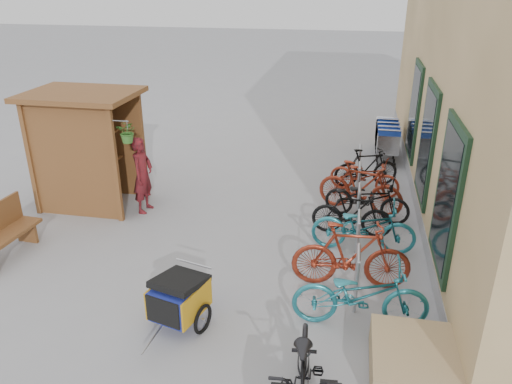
% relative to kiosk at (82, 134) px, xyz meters
% --- Properties ---
extents(ground, '(80.00, 80.00, 0.00)m').
position_rel_kiosk_xyz_m(ground, '(3.28, -2.47, -1.55)').
color(ground, gray).
extents(kiosk, '(2.49, 1.65, 2.40)m').
position_rel_kiosk_xyz_m(kiosk, '(0.00, 0.00, 0.00)').
color(kiosk, brown).
rests_on(kiosk, ground).
extents(bike_rack, '(0.05, 5.35, 0.86)m').
position_rel_kiosk_xyz_m(bike_rack, '(5.58, -0.07, -1.04)').
color(bike_rack, '#A5A8AD').
rests_on(bike_rack, ground).
extents(pallet_stack, '(1.00, 1.20, 0.40)m').
position_rel_kiosk_xyz_m(pallet_stack, '(6.28, -3.87, -1.34)').
color(pallet_stack, tan).
rests_on(pallet_stack, ground).
extents(shopping_carts, '(0.57, 1.92, 1.02)m').
position_rel_kiosk_xyz_m(shopping_carts, '(6.28, 4.31, -0.96)').
color(shopping_carts, silver).
rests_on(shopping_carts, ground).
extents(child_trailer, '(0.88, 1.38, 0.79)m').
position_rel_kiosk_xyz_m(child_trailer, '(3.19, -3.45, -1.11)').
color(child_trailer, '#1C2B9C').
rests_on(child_trailer, ground).
extents(cargo_bike, '(0.84, 2.02, 1.04)m').
position_rel_kiosk_xyz_m(cargo_bike, '(5.04, -4.76, -1.04)').
color(cargo_bike, black).
rests_on(cargo_bike, ground).
extents(person_kiosk, '(0.42, 0.60, 1.58)m').
position_rel_kiosk_xyz_m(person_kiosk, '(1.27, -0.09, -0.76)').
color(person_kiosk, maroon).
rests_on(person_kiosk, ground).
extents(bike_0, '(1.92, 0.83, 0.98)m').
position_rel_kiosk_xyz_m(bike_0, '(5.63, -2.99, -1.06)').
color(bike_0, '#207583').
rests_on(bike_0, ground).
extents(bike_1, '(1.86, 0.66, 1.10)m').
position_rel_kiosk_xyz_m(bike_1, '(5.48, -2.07, -1.00)').
color(bike_1, maroon).
rests_on(bike_1, ground).
extents(bike_2, '(1.80, 0.63, 0.95)m').
position_rel_kiosk_xyz_m(bike_2, '(5.68, -0.90, -1.08)').
color(bike_2, '#207583').
rests_on(bike_2, ground).
extents(bike_3, '(1.51, 0.49, 0.90)m').
position_rel_kiosk_xyz_m(bike_3, '(5.47, -0.35, -1.10)').
color(bike_3, black).
rests_on(bike_3, ground).
extents(bike_4, '(1.77, 0.95, 0.89)m').
position_rel_kiosk_xyz_m(bike_4, '(5.75, 0.38, -1.11)').
color(bike_4, black).
rests_on(bike_4, ground).
extents(bike_5, '(1.83, 0.98, 1.06)m').
position_rel_kiosk_xyz_m(bike_5, '(5.61, 0.73, -1.02)').
color(bike_5, maroon).
rests_on(bike_5, ground).
extents(bike_6, '(1.68, 1.02, 0.83)m').
position_rel_kiosk_xyz_m(bike_6, '(5.70, 1.69, -1.14)').
color(bike_6, maroon).
rests_on(bike_6, ground).
extents(bike_7, '(1.57, 0.91, 0.91)m').
position_rel_kiosk_xyz_m(bike_7, '(5.74, 2.11, -1.10)').
color(bike_7, black).
rests_on(bike_7, ground).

